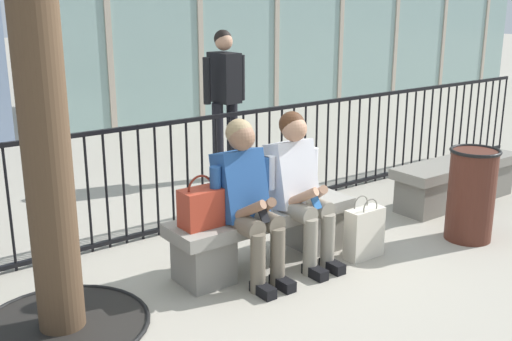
{
  "coord_description": "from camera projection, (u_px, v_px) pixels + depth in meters",
  "views": [
    {
      "loc": [
        -2.77,
        -3.63,
        2.07
      ],
      "look_at": [
        0.0,
        0.1,
        0.75
      ],
      "focal_mm": 43.23,
      "sensor_mm": 36.0,
      "label": 1
    }
  ],
  "objects": [
    {
      "name": "stone_bench",
      "position": [
        264.0,
        231.0,
        4.88
      ],
      "size": [
        1.6,
        0.44,
        0.45
      ],
      "color": "gray",
      "rests_on": "ground"
    },
    {
      "name": "plaza_railing",
      "position": [
        195.0,
        172.0,
        5.61
      ],
      "size": [
        9.86,
        0.04,
        1.03
      ],
      "color": "black",
      "rests_on": "ground"
    },
    {
      "name": "stone_bench_far",
      "position": [
        457.0,
        177.0,
        6.33
      ],
      "size": [
        1.6,
        0.44,
        0.45
      ],
      "color": "gray",
      "rests_on": "ground"
    },
    {
      "name": "bystander_at_railing",
      "position": [
        225.0,
        93.0,
        7.01
      ],
      "size": [
        0.55,
        0.39,
        1.71
      ],
      "color": "black",
      "rests_on": "ground"
    },
    {
      "name": "seated_person_with_phone",
      "position": [
        247.0,
        196.0,
        4.54
      ],
      "size": [
        0.52,
        0.66,
        1.21
      ],
      "color": "#6B6051",
      "rests_on": "ground"
    },
    {
      "name": "handbag_on_bench",
      "position": [
        201.0,
        207.0,
        4.45
      ],
      "size": [
        0.29,
        0.19,
        0.39
      ],
      "color": "#B23823",
      "rests_on": "stone_bench"
    },
    {
      "name": "seated_person_companion",
      "position": [
        299.0,
        184.0,
        4.82
      ],
      "size": [
        0.52,
        0.66,
        1.21
      ],
      "color": "gray",
      "rests_on": "ground"
    },
    {
      "name": "ground_plane",
      "position": [
        263.0,
        263.0,
        4.96
      ],
      "size": [
        60.0,
        60.0,
        0.0
      ],
      "primitive_type": "plane",
      "color": "#A8A091"
    },
    {
      "name": "shopping_bag",
      "position": [
        364.0,
        232.0,
        5.01
      ],
      "size": [
        0.33,
        0.15,
        0.52
      ],
      "color": "beige",
      "rests_on": "ground"
    },
    {
      "name": "trash_can",
      "position": [
        471.0,
        194.0,
        5.34
      ],
      "size": [
        0.43,
        0.43,
        0.82
      ],
      "color": "#4C2319",
      "rests_on": "ground"
    }
  ]
}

